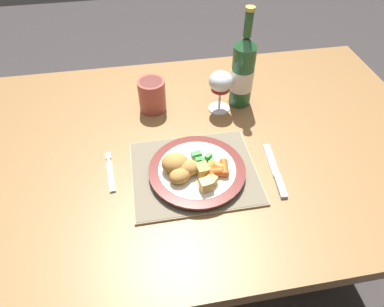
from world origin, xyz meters
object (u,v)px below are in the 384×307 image
at_px(dining_table, 198,165).
at_px(wine_glass, 221,83).
at_px(dinner_plate, 197,171).
at_px(table_knife, 276,174).
at_px(bottle, 243,72).
at_px(fork, 111,174).
at_px(drinking_cup, 152,95).

bearing_deg(dining_table, wine_glass, 56.05).
height_order(dinner_plate, table_knife, dinner_plate).
bearing_deg(dinner_plate, bottle, 56.04).
bearing_deg(dining_table, bottle, 44.29).
height_order(table_knife, bottle, bottle).
bearing_deg(fork, table_knife, -10.13).
bearing_deg(table_knife, wine_glass, 105.73).
xyz_separation_m(table_knife, wine_glass, (-0.08, 0.29, 0.09)).
height_order(dinner_plate, wine_glass, wine_glass).
bearing_deg(table_knife, dining_table, 138.45).
bearing_deg(drinking_cup, dining_table, -57.98).
relative_size(dining_table, bottle, 4.51).
xyz_separation_m(dinner_plate, fork, (-0.21, 0.04, -0.01)).
height_order(bottle, drinking_cup, bottle).
relative_size(fork, bottle, 0.46).
bearing_deg(dinner_plate, fork, 169.53).
height_order(table_knife, drinking_cup, drinking_cup).
height_order(dinner_plate, drinking_cup, drinking_cup).
distance_m(dinner_plate, table_knife, 0.20).
bearing_deg(dining_table, fork, -161.68).
bearing_deg(fork, bottle, 30.55).
height_order(dining_table, fork, fork).
bearing_deg(dining_table, dinner_plate, -101.84).
relative_size(dinner_plate, wine_glass, 1.86).
bearing_deg(drinking_cup, bottle, -3.20).
bearing_deg(fork, dinner_plate, -10.47).
distance_m(bottle, drinking_cup, 0.27).
relative_size(dinner_plate, table_knife, 1.30).
bearing_deg(fork, drinking_cup, 62.32).
bearing_deg(wine_glass, dining_table, -123.95).
bearing_deg(bottle, wine_glass, -162.84).
xyz_separation_m(dining_table, wine_glass, (0.09, 0.13, 0.18)).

